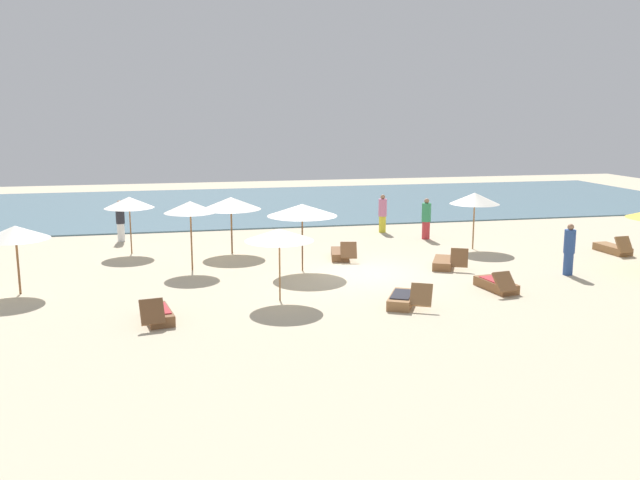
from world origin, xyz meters
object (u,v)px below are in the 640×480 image
Objects in this scene: umbrella_0 at (231,203)px; lounger_5 at (341,254)px; umbrella_4 at (190,207)px; lounger_1 at (497,284)px; umbrella_2 at (302,210)px; umbrella_6 at (279,235)px; umbrella_1 at (15,233)px; person_1 at (383,214)px; umbrella_3 at (129,202)px; lounger_3 at (614,249)px; lounger_4 at (158,314)px; person_0 at (120,221)px; person_3 at (569,249)px; lounger_0 at (444,262)px; person_2 at (426,219)px; lounger_2 at (404,299)px; umbrella_5 at (475,198)px.

lounger_5 is at bearing -24.83° from umbrella_0.
umbrella_4 is 10.00m from lounger_1.
umbrella_6 is at bearing -110.82° from umbrella_2.
umbrella_1 is 15.27m from person_1.
person_1 is at bearing 12.39° from umbrella_3.
umbrella_6 is 13.75m from lounger_3.
lounger_4 is 11.39m from person_0.
umbrella_4 is at bearing 152.39° from lounger_1.
umbrella_4 is 10.06m from person_1.
person_3 is at bearing -28.90° from umbrella_0.
umbrella_4 is at bearing 79.34° from lounger_4.
umbrella_2 is 6.57m from lounger_1.
lounger_0 is at bearing -23.83° from umbrella_3.
person_0 is (-6.22, 6.66, -1.19)m from umbrella_2.
umbrella_4 is 5.65m from lounger_5.
person_2 is at bearing 2.05° from umbrella_3.
umbrella_3 is 11.64m from lounger_2.
lounger_5 is (2.99, 4.96, -1.70)m from umbrella_6.
lounger_0 is 7.12m from lounger_3.
person_0 is (-1.63, 11.25, 0.67)m from lounger_4.
lounger_2 is (5.48, -5.45, -1.94)m from umbrella_4.
umbrella_6 is at bearing -63.87° from person_0.
umbrella_1 is 1.15× the size of lounger_4.
lounger_4 is (-4.59, -4.59, -1.85)m from umbrella_2.
umbrella_6 is at bearing -17.65° from umbrella_1.
person_0 is (-0.54, 2.59, -1.07)m from umbrella_3.
lounger_0 is 13.17m from person_0.
person_3 reaches higher than lounger_2.
lounger_5 is at bearing -146.15° from person_2.
umbrella_0 is 1.24× the size of lounger_5.
umbrella_1 is 1.15× the size of lounger_0.
lounger_4 is (-6.51, -0.02, 0.00)m from lounger_2.
umbrella_1 is 0.92× the size of umbrella_5.
lounger_5 is 1.06× the size of person_0.
lounger_1 is at bearing -96.46° from person_2.
umbrella_0 is 7.53m from person_1.
umbrella_5 reaches higher than person_2.
lounger_4 is 14.01m from person_2.
umbrella_3 is at bearing -177.95° from person_2.
umbrella_3 reaches higher than umbrella_1.
umbrella_3 is 0.98× the size of umbrella_5.
umbrella_6 is 3.82m from lounger_2.
lounger_3 is (17.53, -3.76, -1.74)m from umbrella_3.
umbrella_4 is at bearing -146.59° from person_1.
umbrella_4 is at bearing 166.17° from umbrella_2.
person_0 is at bearing 133.03° from umbrella_2.
umbrella_0 is at bearing -155.69° from person_1.
umbrella_0 is 7.84m from umbrella_1.
person_0 is at bearing 101.79° from umbrella_3.
umbrella_3 is 1.20× the size of lounger_1.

